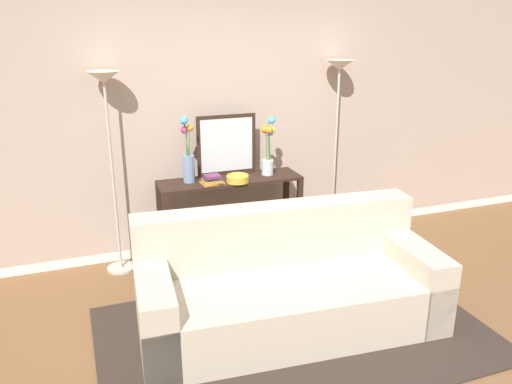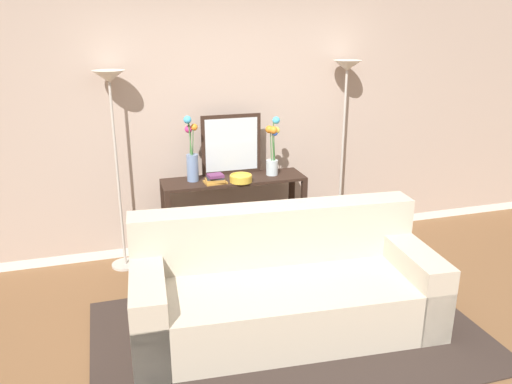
% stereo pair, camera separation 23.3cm
% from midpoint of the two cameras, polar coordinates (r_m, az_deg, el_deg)
% --- Properties ---
extents(ground_plane, '(16.00, 16.00, 0.02)m').
position_cam_midpoint_polar(ground_plane, '(3.93, 6.38, -16.70)').
color(ground_plane, brown).
extents(back_wall, '(12.00, 0.15, 2.83)m').
position_cam_midpoint_polar(back_wall, '(5.11, -1.66, 9.15)').
color(back_wall, white).
rests_on(back_wall, ground).
extents(area_rug, '(2.87, 1.77, 0.01)m').
position_cam_midpoint_polar(area_rug, '(4.01, 5.43, -15.55)').
color(area_rug, '#332823').
rests_on(area_rug, ground).
extents(couch, '(2.32, 1.12, 0.88)m').
position_cam_midpoint_polar(couch, '(3.98, 4.74, -10.66)').
color(couch, '#BCB29E').
rests_on(couch, ground).
extents(console_table, '(1.36, 0.38, 0.83)m').
position_cam_midpoint_polar(console_table, '(4.93, -1.09, -1.28)').
color(console_table, black).
rests_on(console_table, ground).
extents(floor_lamp_left, '(0.28, 0.28, 1.85)m').
position_cam_midpoint_polar(floor_lamp_left, '(4.67, -14.35, 8.17)').
color(floor_lamp_left, '#B7B2A8').
rests_on(floor_lamp_left, ground).
extents(floor_lamp_right, '(0.28, 0.28, 1.88)m').
position_cam_midpoint_polar(floor_lamp_right, '(5.26, 11.18, 9.83)').
color(floor_lamp_right, '#B7B2A8').
rests_on(floor_lamp_right, ground).
extents(wall_mirror, '(0.58, 0.02, 0.58)m').
position_cam_midpoint_polar(wall_mirror, '(4.93, -1.41, 5.30)').
color(wall_mirror, black).
rests_on(wall_mirror, console_table).
extents(vase_tall_flowers, '(0.13, 0.12, 0.62)m').
position_cam_midpoint_polar(vase_tall_flowers, '(4.73, -5.78, 4.00)').
color(vase_tall_flowers, '#6B84AD').
rests_on(vase_tall_flowers, console_table).
extents(vase_short_flowers, '(0.14, 0.13, 0.57)m').
position_cam_midpoint_polar(vase_short_flowers, '(4.89, 3.25, 4.75)').
color(vase_short_flowers, silver).
rests_on(vase_short_flowers, console_table).
extents(fruit_bowl, '(0.21, 0.21, 0.07)m').
position_cam_midpoint_polar(fruit_bowl, '(4.74, -0.29, 1.55)').
color(fruit_bowl, gold).
rests_on(fruit_bowl, console_table).
extents(book_stack, '(0.21, 0.17, 0.09)m').
position_cam_midpoint_polar(book_stack, '(4.70, -3.15, 1.43)').
color(book_stack, '#B77F33').
rests_on(book_stack, console_table).
extents(book_row_under_console, '(0.22, 0.18, 0.13)m').
position_cam_midpoint_polar(book_row_under_console, '(5.04, -6.00, -7.31)').
color(book_row_under_console, gold).
rests_on(book_row_under_console, ground).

